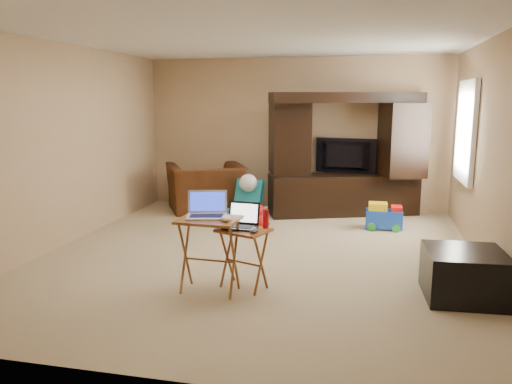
% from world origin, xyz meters
% --- Properties ---
extents(floor, '(5.50, 5.50, 0.00)m').
position_xyz_m(floor, '(0.00, 0.00, 0.00)').
color(floor, tan).
rests_on(floor, ground).
extents(ceiling, '(5.50, 5.50, 0.00)m').
position_xyz_m(ceiling, '(0.00, 0.00, 2.50)').
color(ceiling, silver).
rests_on(ceiling, ground).
extents(wall_back, '(5.00, 0.00, 5.00)m').
position_xyz_m(wall_back, '(0.00, 2.75, 1.25)').
color(wall_back, tan).
rests_on(wall_back, ground).
extents(wall_front, '(5.00, 0.00, 5.00)m').
position_xyz_m(wall_front, '(0.00, -2.75, 1.25)').
color(wall_front, tan).
rests_on(wall_front, ground).
extents(wall_left, '(0.00, 5.50, 5.50)m').
position_xyz_m(wall_left, '(-2.50, 0.00, 1.25)').
color(wall_left, tan).
rests_on(wall_left, ground).
extents(wall_right, '(0.00, 5.50, 5.50)m').
position_xyz_m(wall_right, '(2.50, 0.00, 1.25)').
color(wall_right, tan).
rests_on(wall_right, ground).
extents(window_pane, '(0.00, 1.20, 1.20)m').
position_xyz_m(window_pane, '(2.48, 1.55, 1.40)').
color(window_pane, white).
rests_on(window_pane, ground).
extents(window_frame, '(0.06, 1.14, 1.34)m').
position_xyz_m(window_frame, '(2.46, 1.55, 1.40)').
color(window_frame, white).
rests_on(window_frame, ground).
extents(entertainment_center, '(2.41, 1.35, 1.93)m').
position_xyz_m(entertainment_center, '(0.84, 2.43, 0.96)').
color(entertainment_center, black).
rests_on(entertainment_center, floor).
extents(television, '(0.99, 0.28, 0.56)m').
position_xyz_m(television, '(0.84, 2.52, 0.92)').
color(television, black).
rests_on(television, entertainment_center).
extents(recliner, '(1.54, 1.48, 0.77)m').
position_xyz_m(recliner, '(-1.39, 2.20, 0.38)').
color(recliner, '#4A2610').
rests_on(recliner, floor).
extents(child_rocker, '(0.58, 0.62, 0.60)m').
position_xyz_m(child_rocker, '(-0.59, 1.75, 0.30)').
color(child_rocker, '#177782').
rests_on(child_rocker, floor).
extents(plush_toy, '(0.35, 0.29, 0.39)m').
position_xyz_m(plush_toy, '(-0.26, 1.10, 0.19)').
color(plush_toy, red).
rests_on(plush_toy, floor).
extents(push_toy, '(0.51, 0.37, 0.39)m').
position_xyz_m(push_toy, '(1.47, 1.58, 0.19)').
color(push_toy, blue).
rests_on(push_toy, floor).
extents(ottoman, '(0.74, 0.74, 0.45)m').
position_xyz_m(ottoman, '(2.12, -0.84, 0.22)').
color(ottoman, black).
rests_on(ottoman, floor).
extents(tray_table_left, '(0.58, 0.47, 0.72)m').
position_xyz_m(tray_table_left, '(-0.23, -1.21, 0.36)').
color(tray_table_left, '#9C6425').
rests_on(tray_table_left, floor).
extents(tray_table_right, '(0.56, 0.50, 0.60)m').
position_xyz_m(tray_table_right, '(0.07, -1.04, 0.30)').
color(tray_table_right, '#965124').
rests_on(tray_table_right, floor).
extents(laptop_left, '(0.44, 0.39, 0.24)m').
position_xyz_m(laptop_left, '(-0.26, -1.18, 0.84)').
color(laptop_left, silver).
rests_on(laptop_left, tray_table_left).
extents(laptop_right, '(0.33, 0.28, 0.24)m').
position_xyz_m(laptop_right, '(0.03, -1.02, 0.72)').
color(laptop_right, black).
rests_on(laptop_right, tray_table_right).
extents(mouse_left, '(0.12, 0.16, 0.06)m').
position_xyz_m(mouse_left, '(-0.04, -1.28, 0.75)').
color(mouse_left, white).
rests_on(mouse_left, tray_table_left).
extents(mouse_right, '(0.09, 0.13, 0.05)m').
position_xyz_m(mouse_right, '(0.20, -1.16, 0.62)').
color(mouse_right, '#46474B').
rests_on(mouse_right, tray_table_right).
extents(water_bottle, '(0.06, 0.06, 0.18)m').
position_xyz_m(water_bottle, '(0.27, -0.96, 0.69)').
color(water_bottle, red).
rests_on(water_bottle, tray_table_right).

